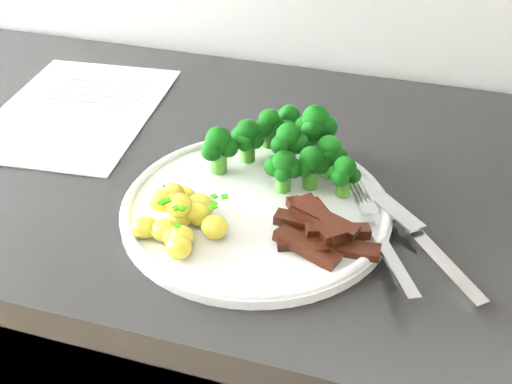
% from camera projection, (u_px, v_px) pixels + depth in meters
% --- Properties ---
extents(recipe_paper, '(0.25, 0.34, 0.00)m').
position_uv_depth(recipe_paper, '(77.00, 110.00, 0.95)').
color(recipe_paper, white).
rests_on(recipe_paper, counter).
extents(plate, '(0.31, 0.31, 0.02)m').
position_uv_depth(plate, '(256.00, 207.00, 0.75)').
color(plate, white).
rests_on(plate, counter).
extents(broccoli, '(0.19, 0.15, 0.07)m').
position_uv_depth(broccoli, '(289.00, 142.00, 0.79)').
color(broccoli, '#2F6919').
rests_on(broccoli, plate).
extents(potatoes, '(0.10, 0.11, 0.04)m').
position_uv_depth(potatoes, '(180.00, 215.00, 0.71)').
color(potatoes, yellow).
rests_on(potatoes, plate).
extents(beef_strips, '(0.12, 0.10, 0.03)m').
position_uv_depth(beef_strips, '(320.00, 229.00, 0.69)').
color(beef_strips, black).
rests_on(beef_strips, plate).
extents(fork, '(0.10, 0.19, 0.02)m').
position_uv_depth(fork, '(382.00, 239.00, 0.68)').
color(fork, silver).
rests_on(fork, plate).
extents(knife, '(0.18, 0.20, 0.03)m').
position_uv_depth(knife, '(425.00, 246.00, 0.69)').
color(knife, silver).
rests_on(knife, plate).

